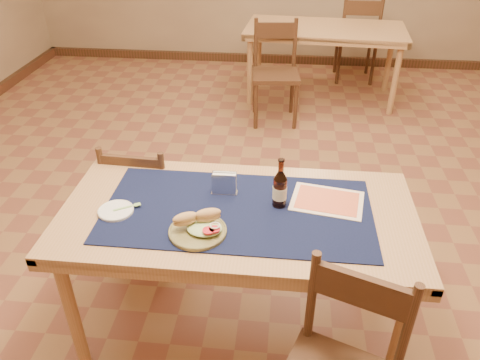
# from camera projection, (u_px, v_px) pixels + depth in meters

# --- Properties ---
(room) EXTENTS (6.04, 7.04, 2.84)m
(room) POSITION_uv_depth(u_px,v_px,m) (254.00, 18.00, 2.42)
(room) COLOR #8B5F3C
(room) RESTS_ON ground
(main_table) EXTENTS (1.60, 0.80, 0.75)m
(main_table) POSITION_uv_depth(u_px,v_px,m) (238.00, 225.00, 2.15)
(main_table) COLOR #AA7C50
(main_table) RESTS_ON ground
(placemat) EXTENTS (1.20, 0.60, 0.01)m
(placemat) POSITION_uv_depth(u_px,v_px,m) (238.00, 210.00, 2.10)
(placemat) COLOR #0E1334
(placemat) RESTS_ON main_table
(baseboard) EXTENTS (6.00, 7.00, 0.10)m
(baseboard) POSITION_uv_depth(u_px,v_px,m) (251.00, 224.00, 3.15)
(baseboard) COLOR #472719
(baseboard) RESTS_ON ground
(back_table) EXTENTS (1.65, 0.91, 0.75)m
(back_table) POSITION_uv_depth(u_px,v_px,m) (325.00, 35.00, 4.76)
(back_table) COLOR #AA7C50
(back_table) RESTS_ON ground
(chair_main_far) EXTENTS (0.41, 0.41, 0.84)m
(chair_main_far) POSITION_uv_depth(u_px,v_px,m) (146.00, 200.00, 2.72)
(chair_main_far) COLOR #472719
(chair_main_far) RESTS_ON ground
(chair_back_near) EXTENTS (0.47, 0.47, 0.93)m
(chair_back_near) POSITION_uv_depth(u_px,v_px,m) (275.00, 71.00, 4.40)
(chair_back_near) COLOR #472719
(chair_back_near) RESTS_ON ground
(chair_back_far) EXTENTS (0.45, 0.45, 0.97)m
(chair_back_far) POSITION_uv_depth(u_px,v_px,m) (358.00, 37.00, 5.29)
(chair_back_far) COLOR #472719
(chair_back_far) RESTS_ON ground
(sandwich_plate) EXTENTS (0.25, 0.25, 0.09)m
(sandwich_plate) POSITION_uv_depth(u_px,v_px,m) (199.00, 227.00, 1.95)
(sandwich_plate) COLOR olive
(sandwich_plate) RESTS_ON placemat
(side_plate) EXTENTS (0.16, 0.16, 0.01)m
(side_plate) POSITION_uv_depth(u_px,v_px,m) (116.00, 210.00, 2.08)
(side_plate) COLOR silver
(side_plate) RESTS_ON placemat
(fork) EXTENTS (0.11, 0.08, 0.00)m
(fork) POSITION_uv_depth(u_px,v_px,m) (129.00, 207.00, 2.10)
(fork) COLOR #88BE68
(fork) RESTS_ON side_plate
(beer_bottle) EXTENTS (0.06, 0.06, 0.24)m
(beer_bottle) POSITION_uv_depth(u_px,v_px,m) (280.00, 189.00, 2.08)
(beer_bottle) COLOR #3E180B
(beer_bottle) RESTS_ON placemat
(napkin_holder) EXTENTS (0.12, 0.05, 0.11)m
(napkin_holder) POSITION_uv_depth(u_px,v_px,m) (224.00, 184.00, 2.18)
(napkin_holder) COLOR silver
(napkin_holder) RESTS_ON placemat
(menu_card) EXTENTS (0.36, 0.29, 0.01)m
(menu_card) POSITION_uv_depth(u_px,v_px,m) (327.00, 201.00, 2.15)
(menu_card) COLOR beige
(menu_card) RESTS_ON placemat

